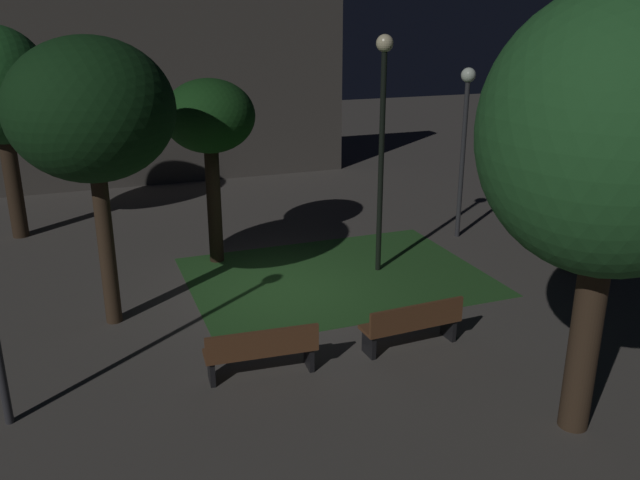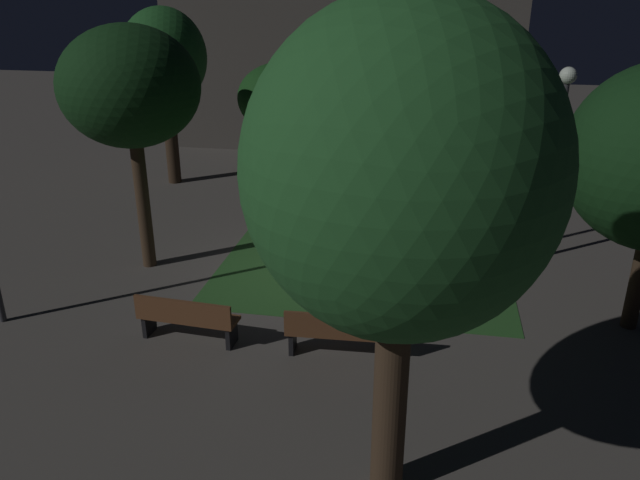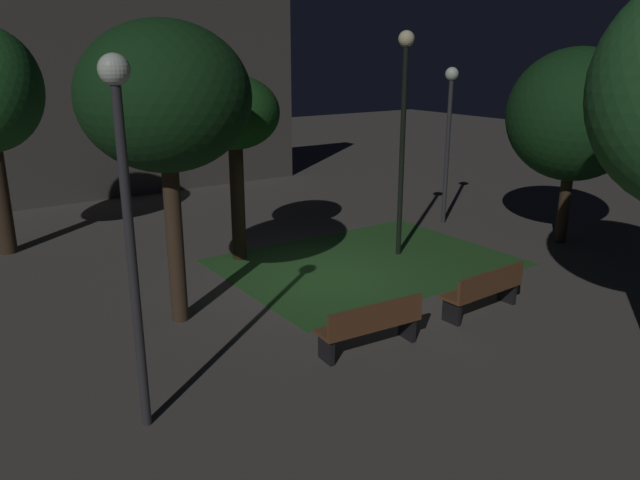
# 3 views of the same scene
# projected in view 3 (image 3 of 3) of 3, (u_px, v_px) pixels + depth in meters

# --- Properties ---
(ground_plane) EXTENTS (60.00, 60.00, 0.00)m
(ground_plane) POSITION_uv_depth(u_px,v_px,m) (328.00, 279.00, 13.23)
(ground_plane) COLOR #56514C
(grass_lawn) EXTENTS (6.40, 4.76, 0.01)m
(grass_lawn) POSITION_uv_depth(u_px,v_px,m) (366.00, 262.00, 14.30)
(grass_lawn) COLOR #2D6028
(grass_lawn) RESTS_ON ground
(bench_front_right) EXTENTS (1.83, 0.61, 0.88)m
(bench_front_right) POSITION_uv_depth(u_px,v_px,m) (371.00, 324.00, 9.91)
(bench_front_right) COLOR brown
(bench_front_right) RESTS_ON ground
(bench_lawn_edge) EXTENTS (1.82, 0.56, 0.88)m
(bench_lawn_edge) POSITION_uv_depth(u_px,v_px,m) (485.00, 289.00, 11.38)
(bench_lawn_edge) COLOR brown
(bench_lawn_edge) RESTS_ON ground
(tree_lawn_side) EXTENTS (2.02, 2.02, 4.22)m
(tree_lawn_side) POSITION_uv_depth(u_px,v_px,m) (234.00, 116.00, 13.62)
(tree_lawn_side) COLOR #2D2116
(tree_lawn_side) RESTS_ON ground
(tree_right_canopy) EXTENTS (2.86, 2.86, 5.21)m
(tree_right_canopy) POSITION_uv_depth(u_px,v_px,m) (165.00, 99.00, 10.10)
(tree_right_canopy) COLOR #423021
(tree_right_canopy) RESTS_ON ground
(tree_near_wall) EXTENTS (3.25, 3.25, 4.83)m
(tree_near_wall) POSITION_uv_depth(u_px,v_px,m) (575.00, 115.00, 14.93)
(tree_near_wall) COLOR #38281C
(tree_near_wall) RESTS_ON ground
(lamp_post_plaza_east) EXTENTS (0.36, 0.36, 5.14)m
(lamp_post_plaza_east) POSITION_uv_depth(u_px,v_px,m) (404.00, 110.00, 13.90)
(lamp_post_plaza_east) COLOR black
(lamp_post_plaza_east) RESTS_ON ground
(lamp_post_path_center) EXTENTS (0.36, 0.36, 4.31)m
(lamp_post_path_center) POSITION_uv_depth(u_px,v_px,m) (449.00, 118.00, 16.80)
(lamp_post_path_center) COLOR #333338
(lamp_post_path_center) RESTS_ON ground
(lamp_post_near_wall) EXTENTS (0.36, 0.36, 4.67)m
(lamp_post_near_wall) POSITION_uv_depth(u_px,v_px,m) (125.00, 188.00, 7.16)
(lamp_post_near_wall) COLOR #333338
(lamp_post_near_wall) RESTS_ON ground
(building_wall_backdrop) EXTENTS (12.92, 0.80, 6.65)m
(building_wall_backdrop) POSITION_uv_depth(u_px,v_px,m) (118.00, 95.00, 20.26)
(building_wall_backdrop) COLOR #4C4742
(building_wall_backdrop) RESTS_ON ground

